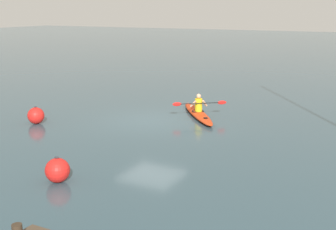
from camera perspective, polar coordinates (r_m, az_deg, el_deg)
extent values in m
plane|color=#334C56|center=(19.05, -2.04, -0.70)|extent=(160.00, 160.00, 0.00)
ellipsoid|color=red|center=(19.84, 3.83, 0.21)|extent=(3.20, 3.85, 0.24)
torus|color=black|center=(19.82, 3.83, 0.49)|extent=(0.76, 0.76, 0.04)
cylinder|color=black|center=(18.57, 4.81, -0.39)|extent=(0.18, 0.18, 0.02)
cylinder|color=yellow|center=(19.66, 3.91, 1.29)|extent=(0.32, 0.32, 0.57)
sphere|color=tan|center=(19.58, 3.93, 2.42)|extent=(0.21, 0.21, 0.21)
cylinder|color=black|center=(19.45, 4.06, 1.50)|extent=(1.60, 1.26, 0.03)
ellipsoid|color=red|center=(19.71, 6.89, 1.59)|extent=(0.34, 0.28, 0.17)
ellipsoid|color=red|center=(19.23, 1.16, 1.39)|extent=(0.34, 0.28, 0.17)
cylinder|color=tan|center=(19.63, 4.71, 1.50)|extent=(0.20, 0.31, 0.34)
cylinder|color=tan|center=(19.51, 3.23, 1.45)|extent=(0.32, 0.15, 0.34)
sphere|color=red|center=(19.23, -16.48, -0.07)|extent=(0.69, 0.69, 0.69)
torus|color=#333338|center=(19.15, -16.55, 1.02)|extent=(0.12, 0.12, 0.02)
sphere|color=red|center=(12.68, -13.90, -6.85)|extent=(0.68, 0.68, 0.68)
torus|color=#333338|center=(12.56, -14.00, -5.26)|extent=(0.12, 0.12, 0.02)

